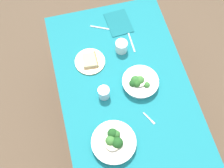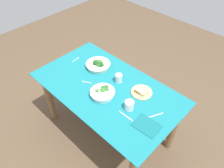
{
  "view_description": "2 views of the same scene",
  "coord_description": "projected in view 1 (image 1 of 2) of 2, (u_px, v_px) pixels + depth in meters",
  "views": [
    {
      "loc": [
        -0.71,
        0.28,
        2.41
      ],
      "look_at": [
        0.08,
        0.08,
        0.73
      ],
      "focal_mm": 48.0,
      "sensor_mm": 36.0,
      "label": 1
    },
    {
      "loc": [
        1.07,
        -1.03,
        2.14
      ],
      "look_at": [
        0.02,
        0.05,
        0.73
      ],
      "focal_mm": 34.81,
      "sensor_mm": 36.0,
      "label": 2
    }
  ],
  "objects": [
    {
      "name": "ground_plane",
      "position": [
        123.0,
        128.0,
        2.5
      ],
      "size": [
        6.0,
        6.0,
        0.0
      ],
      "primitive_type": "plane",
      "color": "brown"
    },
    {
      "name": "dining_table",
      "position": [
        126.0,
        101.0,
        1.97
      ],
      "size": [
        1.43,
        0.83,
        0.71
      ],
      "color": "#197A84",
      "rests_on": "ground_plane"
    },
    {
      "name": "broccoli_bowl_far",
      "position": [
        114.0,
        142.0,
        1.7
      ],
      "size": [
        0.26,
        0.26,
        0.09
      ],
      "color": "silver",
      "rests_on": "dining_table"
    },
    {
      "name": "broccoli_bowl_near",
      "position": [
        140.0,
        82.0,
        1.87
      ],
      "size": [
        0.23,
        0.23,
        0.08
      ],
      "color": "white",
      "rests_on": "dining_table"
    },
    {
      "name": "bread_side_plate",
      "position": [
        90.0,
        61.0,
        1.96
      ],
      "size": [
        0.2,
        0.2,
        0.04
      ],
      "color": "#D6B27A",
      "rests_on": "dining_table"
    },
    {
      "name": "water_glass_center",
      "position": [
        104.0,
        93.0,
        1.83
      ],
      "size": [
        0.07,
        0.07,
        0.08
      ],
      "primitive_type": "cylinder",
      "color": "silver",
      "rests_on": "dining_table"
    },
    {
      "name": "water_glass_side",
      "position": [
        121.0,
        47.0,
        1.97
      ],
      "size": [
        0.08,
        0.08,
        0.08
      ],
      "primitive_type": "cylinder",
      "color": "silver",
      "rests_on": "dining_table"
    },
    {
      "name": "fork_by_near_bowl",
      "position": [
        150.0,
        119.0,
        1.8
      ],
      "size": [
        0.09,
        0.05,
        0.0
      ],
      "rotation": [
        0.0,
        0.0,
        3.63
      ],
      "color": "#B7B7BC",
      "rests_on": "dining_table"
    },
    {
      "name": "table_knife_left",
      "position": [
        104.0,
        28.0,
        2.09
      ],
      "size": [
        0.09,
        0.18,
        0.0
      ],
      "primitive_type": "cube",
      "rotation": [
        0.0,
        0.0,
        4.26
      ],
      "color": "#B7B7BC",
      "rests_on": "dining_table"
    },
    {
      "name": "table_knife_right",
      "position": [
        131.0,
        40.0,
        2.04
      ],
      "size": [
        0.2,
        0.01,
        0.0
      ],
      "primitive_type": "cube",
      "rotation": [
        0.0,
        0.0,
        3.15
      ],
      "color": "#B7B7BC",
      "rests_on": "dining_table"
    },
    {
      "name": "napkin_folded_upper",
      "position": [
        119.0,
        23.0,
        2.11
      ],
      "size": [
        0.22,
        0.17,
        0.01
      ],
      "primitive_type": "cube",
      "rotation": [
        0.0,
        0.0,
        0.07
      ],
      "color": "#156870",
      "rests_on": "dining_table"
    }
  ]
}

